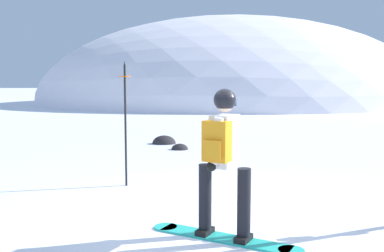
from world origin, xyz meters
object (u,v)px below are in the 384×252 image
at_px(snowboarder_main, 223,160).
at_px(rock_mid, 164,144).
at_px(rock_dark, 180,149).
at_px(piste_marker_near, 125,116).

relative_size(snowboarder_main, rock_mid, 2.48).
xyz_separation_m(rock_dark, rock_mid, (-0.36, 1.16, 0.00)).
relative_size(snowboarder_main, rock_dark, 3.81).
height_order(snowboarder_main, rock_mid, snowboarder_main).
bearing_deg(rock_dark, snowboarder_main, -90.93).
xyz_separation_m(snowboarder_main, rock_mid, (-0.25, 7.86, -0.92)).
height_order(piste_marker_near, rock_dark, piste_marker_near).
bearing_deg(snowboarder_main, rock_dark, 89.07).
xyz_separation_m(snowboarder_main, rock_dark, (0.11, 6.69, -0.92)).
xyz_separation_m(piste_marker_near, rock_mid, (0.92, 5.10, -1.22)).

